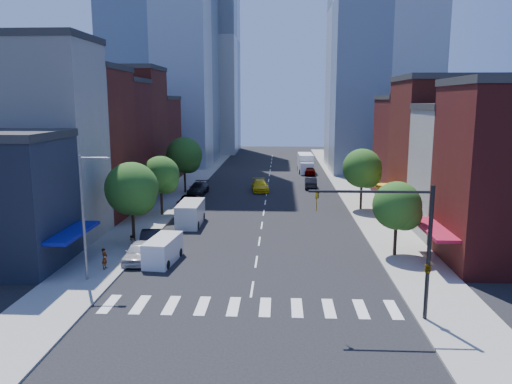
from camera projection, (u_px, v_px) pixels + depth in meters
The scene contains 33 objects.
ground at pixel (252, 289), 34.47m from camera, with size 220.00×220.00×0.00m, color black.
sidewalk_left at pixel (184, 188), 74.35m from camera, with size 5.00×120.00×0.15m, color gray.
sidewalk_right at pixel (352, 189), 73.15m from camera, with size 5.00×120.00×0.15m, color gray.
crosswalk at pixel (249, 307), 31.52m from camera, with size 19.00×3.00×0.01m, color silver.
bldg_left_1 at pixel (31, 143), 45.64m from camera, with size 12.00×8.00×18.00m, color silver.
bldg_left_2 at pixel (70, 146), 54.17m from camera, with size 12.00×9.00×16.00m, color #5A1B15.
bldg_left_3 at pixel (98, 144), 62.61m from camera, with size 12.00×8.00×15.00m, color #591616.
bldg_left_4 at pixel (119, 132), 70.79m from camera, with size 12.00×9.00×17.00m, color #5A1B15.
bldg_left_5 at pixel (139, 141), 80.48m from camera, with size 12.00×10.00×13.00m, color #591616.
bldg_right_1 at pixel (482, 174), 47.12m from camera, with size 12.00×8.00×12.00m, color silver.
bldg_right_2 at pixel (452, 149), 55.69m from camera, with size 12.00×10.00×15.00m, color #5A1B15.
bldg_right_3 at pixel (425, 150), 65.69m from camera, with size 12.00×10.00×13.00m, color #591616.
tower_ne at pixel (383, 3), 89.02m from camera, with size 18.00×20.00×60.00m, color #9EA5AD.
tower_far_w at pixel (201, 39), 123.63m from camera, with size 18.00×18.00×56.00m, color #9EA5AD.
traffic_signal at pixel (419, 253), 28.82m from camera, with size 7.24×2.24×8.00m.
streetlight at pixel (85, 210), 35.06m from camera, with size 2.25×0.25×9.00m.
tree_left_near at pixel (133, 191), 44.87m from camera, with size 4.80×4.80×7.30m.
tree_left_mid at pixel (162, 176), 55.73m from camera, with size 4.20×4.20×6.65m.
tree_left_far at pixel (185, 157), 69.37m from camera, with size 5.00×5.00×7.75m.
tree_right_near at pixel (399, 208), 40.94m from camera, with size 4.00×4.00×6.20m.
tree_right_far at pixel (363, 170), 58.50m from camera, with size 4.60×4.60×7.20m.
parked_car_front at pixel (139, 252), 40.34m from camera, with size 1.87×4.65×1.58m, color silver.
parked_car_second at pixel (151, 240), 43.92m from camera, with size 1.65×4.72×1.55m, color black.
parked_car_third at pixel (188, 201), 61.57m from camera, with size 2.21×4.79×1.33m, color #999999.
parked_car_rear at pixel (198, 188), 69.43m from camera, with size 2.28×5.62×1.63m, color black.
cargo_van_near at pixel (163, 250), 40.01m from camera, with size 2.40×4.95×2.04m.
cargo_van_far at pixel (190, 214), 52.13m from camera, with size 2.34×5.69×2.42m.
taxi at pixel (260, 186), 71.88m from camera, with size 2.26×5.56×1.61m, color #DBBD0B.
traffic_car_oncoming at pixel (311, 183), 74.39m from camera, with size 1.72×4.95×1.63m, color black.
traffic_car_far at pixel (310, 171), 87.52m from camera, with size 1.81×4.50×1.53m, color #999999.
box_truck at pixel (305, 164), 90.82m from camera, with size 2.73×8.30×3.32m.
pedestrian_near at pixel (105, 259), 38.10m from camera, with size 0.59×0.39×1.61m, color #999999.
pedestrian_far at pixel (132, 245), 41.77m from camera, with size 0.79×0.62×1.63m, color #999999.
Camera 1 is at (1.86, -32.64, 12.83)m, focal length 35.00 mm.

